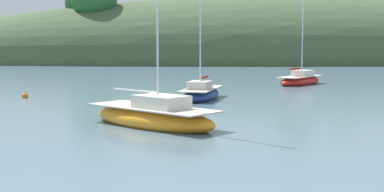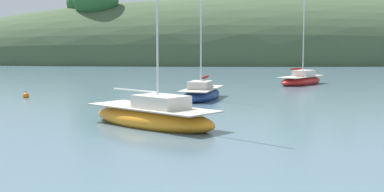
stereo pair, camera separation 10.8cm
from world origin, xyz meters
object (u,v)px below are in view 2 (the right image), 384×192
at_px(sailboat_yellow_far, 301,80).
at_px(sailboat_navy_dinghy, 153,117).
at_px(mooring_buoy_inner, 26,96).
at_px(sailboat_cream_ketch, 202,93).

height_order(sailboat_yellow_far, sailboat_navy_dinghy, sailboat_navy_dinghy).
relative_size(sailboat_yellow_far, sailboat_navy_dinghy, 0.76).
xyz_separation_m(sailboat_yellow_far, sailboat_navy_dinghy, (-12.48, -23.49, 0.06)).
distance_m(sailboat_yellow_far, mooring_buoy_inner, 24.05).
xyz_separation_m(sailboat_navy_dinghy, sailboat_cream_ketch, (2.91, 11.59, -0.06)).
xyz_separation_m(sailboat_yellow_far, mooring_buoy_inner, (-21.63, -10.51, -0.26)).
bearing_deg(sailboat_yellow_far, sailboat_cream_ketch, -128.79).
bearing_deg(sailboat_yellow_far, sailboat_navy_dinghy, -117.98).
bearing_deg(mooring_buoy_inner, sailboat_yellow_far, 25.92).
xyz_separation_m(sailboat_yellow_far, sailboat_cream_ketch, (-9.56, -11.90, -0.00)).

